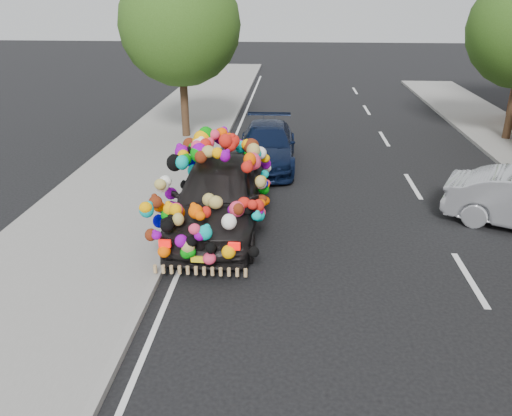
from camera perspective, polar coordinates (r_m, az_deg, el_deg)
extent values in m
plane|color=black|center=(9.85, 2.87, -7.32)|extent=(100.00, 100.00, 0.00)
cube|color=gray|center=(10.77, -20.77, -5.73)|extent=(4.00, 60.00, 0.12)
cube|color=gray|center=(10.13, -10.63, -6.39)|extent=(0.15, 60.00, 0.13)
cylinder|color=#332114|center=(18.76, -8.18, 11.89)|extent=(0.28, 0.28, 2.73)
sphere|color=#2B4C14|center=(18.43, -8.67, 20.03)|extent=(4.20, 4.20, 4.20)
cylinder|color=#332114|center=(20.42, 27.24, 10.39)|extent=(0.28, 0.28, 2.64)
imported|color=black|center=(11.33, -4.25, 1.45)|extent=(1.95, 4.74, 1.61)
cube|color=red|center=(9.36, -10.39, -4.00)|extent=(0.22, 0.06, 0.14)
cube|color=red|center=(9.12, -2.51, -4.38)|extent=(0.22, 0.06, 0.14)
cube|color=yellow|center=(9.35, -6.43, -5.86)|extent=(0.34, 0.04, 0.12)
imported|color=black|center=(15.76, 1.25, 7.17)|extent=(1.82, 4.35, 1.26)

